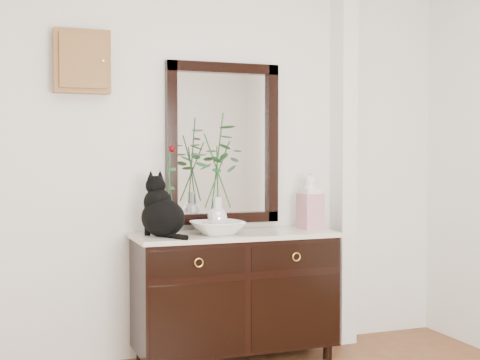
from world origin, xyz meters
name	(u,v)px	position (x,y,z in m)	size (l,w,h in m)	color
wall_back	(209,156)	(0.00, 1.98, 1.35)	(3.60, 0.04, 2.70)	white
pilaster	(343,156)	(1.00, 1.90, 1.35)	(0.12, 0.20, 2.70)	white
sideboard	(235,289)	(0.10, 1.73, 0.47)	(1.33, 0.52, 0.82)	black
wall_mirror	(223,143)	(0.10, 1.97, 1.44)	(0.80, 0.06, 1.10)	black
key_cabinet	(82,62)	(-0.85, 1.94, 1.95)	(0.35, 0.10, 0.40)	brown
cat	(163,205)	(-0.39, 1.70, 1.05)	(0.27, 0.34, 0.39)	black
lotus_bowl	(217,228)	(-0.04, 1.68, 0.89)	(0.34, 0.34, 0.08)	white
vase_branches	(217,171)	(-0.04, 1.68, 1.26)	(0.37, 0.37, 0.77)	silver
bud_vase_rose	(169,190)	(-0.34, 1.74, 1.14)	(0.07, 0.07, 0.58)	#2F6B37
ginger_jar	(310,201)	(0.67, 1.77, 1.04)	(0.14, 0.14, 0.38)	white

